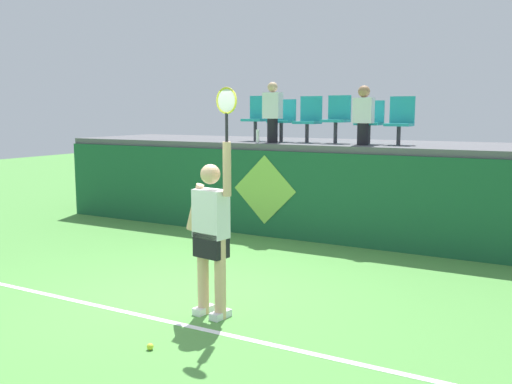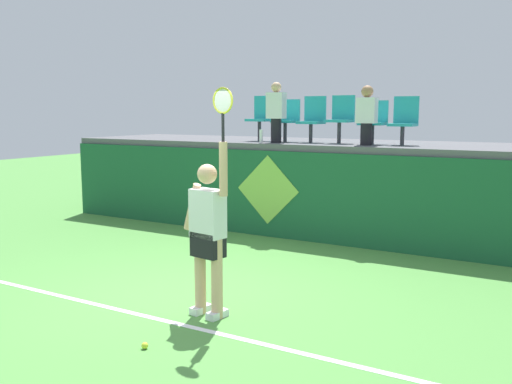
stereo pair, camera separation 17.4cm
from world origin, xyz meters
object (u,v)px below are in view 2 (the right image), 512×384
Objects in this scene: stadium_chair_0 at (261,116)px; stadium_chair_5 at (404,119)px; stadium_chair_1 at (287,118)px; stadium_chair_2 at (313,117)px; tennis_player at (208,231)px; water_bottle at (261,136)px; tennis_ball at (145,346)px; spectator_0 at (276,111)px; stadium_chair_3 at (341,117)px; spectator_1 at (367,114)px; stadium_chair_4 at (374,120)px.

stadium_chair_0 reaches higher than stadium_chair_5.
stadium_chair_2 is (0.55, 0.01, 0.01)m from stadium_chair_1.
stadium_chair_2 reaches higher than stadium_chair_5.
tennis_player is 9.99× the size of water_bottle.
tennis_ball is 0.06× the size of spectator_0.
stadium_chair_2 is 0.99× the size of stadium_chair_3.
stadium_chair_0 is 1.06× the size of stadium_chair_5.
stadium_chair_2 is at bearing 101.04° from tennis_player.
tennis_ball is 0.06× the size of spectator_1.
stadium_chair_3 is (1.70, -0.00, -0.01)m from stadium_chair_0.
spectator_1 is at bearing 1.64° from spectator_0.
tennis_player is 3.25× the size of stadium_chair_4.
stadium_chair_4 is 0.92× the size of stadium_chair_5.
spectator_1 is at bearing -90.00° from stadium_chair_4.
stadium_chair_0 is 2.36m from spectator_1.
stadium_chair_5 is at bearing 17.72° from water_bottle.
spectator_0 is at bearing 108.80° from tennis_player.
spectator_1 reaches higher than stadium_chair_2.
stadium_chair_4 reaches higher than tennis_ball.
water_bottle is 0.96m from stadium_chair_0.
stadium_chair_3 is at bearing 21.95° from spectator_0.
spectator_0 is at bearing -90.00° from stadium_chair_1.
stadium_chair_0 is at bearing 170.19° from spectator_1.
stadium_chair_3 is at bearing -0.03° from stadium_chair_0.
stadium_chair_2 is 1.12× the size of stadium_chair_4.
stadium_chair_3 is 0.78× the size of spectator_0.
stadium_chair_4 is at bearing -179.06° from stadium_chair_5.
stadium_chair_3 reaches higher than tennis_ball.
stadium_chair_1 reaches higher than stadium_chair_4.
stadium_chair_0 is 2.87m from stadium_chair_5.
stadium_chair_5 is (1.17, 0.00, -0.04)m from stadium_chair_3.
stadium_chair_5 is 0.82× the size of spectator_1.
water_bottle is at bearing -60.77° from stadium_chair_0.
stadium_chair_1 is (-1.46, 5.88, 2.14)m from tennis_ball.
stadium_chair_2 is 0.85× the size of spectator_1.
spectator_1 reaches higher than water_bottle.
spectator_1 is at bearing -18.58° from stadium_chair_2.
spectator_0 is at bearing -165.70° from stadium_chair_4.
stadium_chair_0 is at bearing -179.87° from stadium_chair_2.
stadium_chair_5 is at bearing 0.94° from stadium_chair_4.
tennis_ball is at bearing -98.02° from stadium_chair_5.
spectator_1 is at bearing -143.28° from stadium_chair_5.
stadium_chair_2 is at bearing 179.64° from stadium_chair_3.
stadium_chair_0 is 1.02× the size of stadium_chair_2.
stadium_chair_5 reaches higher than stadium_chair_1.
stadium_chair_2 is 1.75m from stadium_chair_5.
spectator_0 reaches higher than stadium_chair_3.
tennis_ball is at bearing -92.79° from stadium_chair_4.
spectator_0 reaches higher than stadium_chair_2.
stadium_chair_1 reaches higher than water_bottle.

